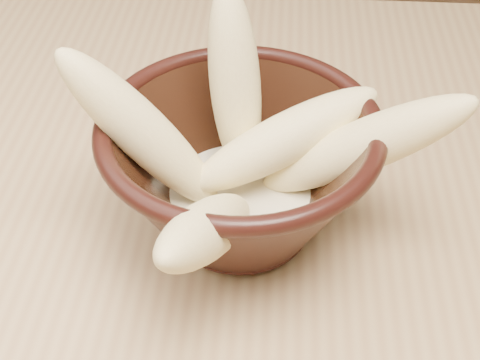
% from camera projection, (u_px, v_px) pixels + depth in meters
% --- Properties ---
extents(bowl, '(0.19, 0.19, 0.10)m').
position_uv_depth(bowl, '(240.00, 170.00, 0.45)').
color(bowl, black).
rests_on(bowl, table).
extents(milk_puddle, '(0.11, 0.11, 0.01)m').
position_uv_depth(milk_puddle, '(240.00, 197.00, 0.47)').
color(milk_puddle, beige).
rests_on(milk_puddle, bowl).
extents(banana_upright, '(0.06, 0.08, 0.14)m').
position_uv_depth(banana_upright, '(235.00, 84.00, 0.45)').
color(banana_upright, '#E1C985').
rests_on(banana_upright, bowl).
extents(banana_left, '(0.12, 0.04, 0.13)m').
position_uv_depth(banana_left, '(142.00, 132.00, 0.42)').
color(banana_left, '#E1C985').
rests_on(banana_left, bowl).
extents(banana_right, '(0.15, 0.05, 0.12)m').
position_uv_depth(banana_right, '(362.00, 147.00, 0.43)').
color(banana_right, '#E1C985').
rests_on(banana_right, bowl).
extents(banana_across, '(0.14, 0.09, 0.08)m').
position_uv_depth(banana_across, '(285.00, 139.00, 0.44)').
color(banana_across, '#E1C985').
rests_on(banana_across, bowl).
extents(banana_front, '(0.07, 0.14, 0.10)m').
position_uv_depth(banana_front, '(207.00, 229.00, 0.39)').
color(banana_front, '#E1C985').
rests_on(banana_front, bowl).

